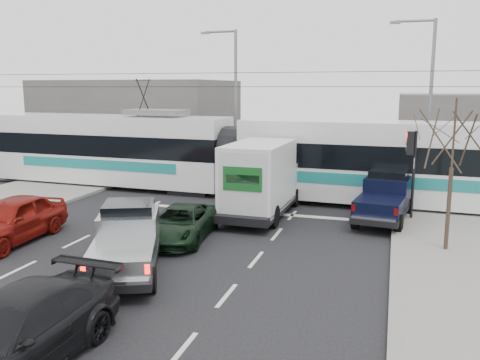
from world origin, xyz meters
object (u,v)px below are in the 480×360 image
(traffic_signal, at_px, (411,156))
(silver_pickup, at_px, (128,238))
(box_truck, at_px, (262,179))
(street_lamp_far, at_px, (233,93))
(red_car, at_px, (10,220))
(tram, at_px, (234,155))
(green_car, at_px, (180,223))
(dark_car, at_px, (11,335))
(bare_tree, at_px, (454,140))
(navy_pickup, at_px, (385,197))
(street_lamp_near, at_px, (427,94))

(traffic_signal, xyz_separation_m, silver_pickup, (-8.32, -8.37, -1.79))
(traffic_signal, xyz_separation_m, box_truck, (-6.02, -0.88, -1.15))
(street_lamp_far, height_order, red_car, street_lamp_far)
(tram, height_order, green_car, tram)
(silver_pickup, distance_m, dark_car, 5.86)
(silver_pickup, bearing_deg, box_truck, 49.95)
(bare_tree, xyz_separation_m, dark_car, (-8.73, -10.19, -3.03))
(street_lamp_far, xyz_separation_m, silver_pickup, (2.34, -17.88, -4.16))
(navy_pickup, xyz_separation_m, green_car, (-7.06, -5.01, -0.39))
(street_lamp_near, bearing_deg, bare_tree, -88.58)
(street_lamp_near, height_order, silver_pickup, street_lamp_near)
(tram, height_order, silver_pickup, tram)
(bare_tree, bearing_deg, street_lamp_far, 131.12)
(street_lamp_far, height_order, navy_pickup, street_lamp_far)
(red_car, relative_size, dark_car, 0.92)
(bare_tree, height_order, street_lamp_near, street_lamp_near)
(red_car, xyz_separation_m, dark_car, (6.05, -6.95, -0.06))
(bare_tree, relative_size, red_car, 1.03)
(street_lamp_near, relative_size, green_car, 2.05)
(street_lamp_near, xyz_separation_m, street_lamp_far, (-11.50, 2.00, 0.00))
(green_car, relative_size, red_car, 0.91)
(traffic_signal, bearing_deg, red_car, -152.08)
(bare_tree, relative_size, traffic_signal, 1.39)
(box_truck, height_order, green_car, box_truck)
(tram, bearing_deg, green_car, -83.71)
(box_truck, bearing_deg, tram, 124.62)
(green_car, distance_m, dark_car, 9.03)
(bare_tree, distance_m, silver_pickup, 10.79)
(box_truck, bearing_deg, street_lamp_near, 52.29)
(navy_pickup, bearing_deg, street_lamp_far, 143.04)
(navy_pickup, distance_m, dark_car, 15.54)
(street_lamp_near, height_order, navy_pickup, street_lamp_near)
(silver_pickup, relative_size, red_car, 1.15)
(street_lamp_far, bearing_deg, red_car, -100.14)
(traffic_signal, height_order, street_lamp_near, street_lamp_near)
(traffic_signal, bearing_deg, navy_pickup, -170.34)
(traffic_signal, distance_m, silver_pickup, 11.94)
(traffic_signal, relative_size, navy_pickup, 0.72)
(bare_tree, bearing_deg, tram, 144.24)
(box_truck, xyz_separation_m, dark_car, (-1.59, -13.31, -0.83))
(street_lamp_near, relative_size, silver_pickup, 1.62)
(silver_pickup, height_order, green_car, silver_pickup)
(street_lamp_near, distance_m, dark_car, 23.68)
(green_car, bearing_deg, traffic_signal, 26.90)
(street_lamp_far, xyz_separation_m, dark_car, (3.05, -23.69, -4.35))
(tram, relative_size, red_car, 5.95)
(street_lamp_far, distance_m, box_truck, 11.91)
(silver_pickup, distance_m, red_car, 5.45)
(street_lamp_near, bearing_deg, box_truck, -129.29)
(tram, height_order, red_car, tram)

